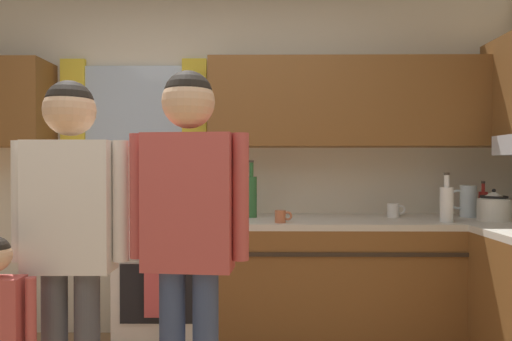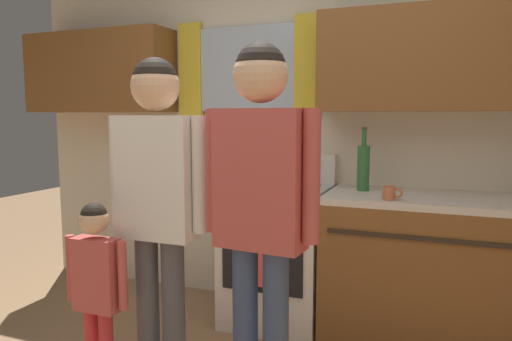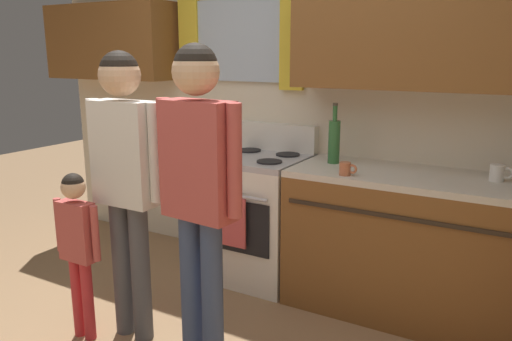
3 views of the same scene
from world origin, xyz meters
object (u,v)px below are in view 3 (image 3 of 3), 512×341
at_px(mug_ceramic_white, 498,173).
at_px(small_child, 77,237).
at_px(adult_in_plaid, 198,173).
at_px(stove_oven, 259,215).
at_px(bottle_wine_green, 334,140).
at_px(adult_holding_child, 125,164).
at_px(cup_terracotta, 346,169).

height_order(mug_ceramic_white, small_child, mug_ceramic_white).
xyz_separation_m(adult_in_plaid, small_child, (-0.75, -0.13, -0.43)).
distance_m(stove_oven, small_child, 1.32).
distance_m(adult_in_plaid, small_child, 0.87).
distance_m(bottle_wine_green, adult_holding_child, 1.35).
bearing_deg(bottle_wine_green, small_child, -127.76).
relative_size(stove_oven, small_child, 1.13).
distance_m(stove_oven, adult_in_plaid, 1.27).
xyz_separation_m(cup_terracotta, adult_in_plaid, (-0.43, -0.87, 0.10)).
bearing_deg(cup_terracotta, bottle_wine_green, 123.82).
bearing_deg(small_child, bottle_wine_green, 52.24).
bearing_deg(mug_ceramic_white, cup_terracotta, -159.42).
relative_size(bottle_wine_green, small_child, 0.40).
bearing_deg(small_child, adult_holding_child, 35.08).
bearing_deg(bottle_wine_green, adult_in_plaid, -101.89).
relative_size(adult_holding_child, adult_in_plaid, 0.98).
bearing_deg(mug_ceramic_white, adult_in_plaid, -136.42).
bearing_deg(adult_in_plaid, small_child, -170.31).
xyz_separation_m(mug_ceramic_white, small_child, (-1.98, -1.30, -0.34)).
height_order(adult_holding_child, small_child, adult_holding_child).
bearing_deg(adult_in_plaid, adult_holding_child, 176.18).
bearing_deg(mug_ceramic_white, stove_oven, -177.41).
distance_m(stove_oven, adult_holding_child, 1.22).
bearing_deg(cup_terracotta, mug_ceramic_white, 20.58).
xyz_separation_m(mug_ceramic_white, cup_terracotta, (-0.79, -0.30, -0.01)).
distance_m(bottle_wine_green, mug_ceramic_white, 0.99).
bearing_deg(adult_holding_child, stove_oven, 77.84).
height_order(bottle_wine_green, cup_terracotta, bottle_wine_green).
bearing_deg(stove_oven, adult_in_plaid, -75.26).
height_order(stove_oven, adult_in_plaid, adult_in_plaid).
xyz_separation_m(cup_terracotta, small_child, (-1.18, -1.00, -0.33)).
relative_size(bottle_wine_green, adult_in_plaid, 0.24).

